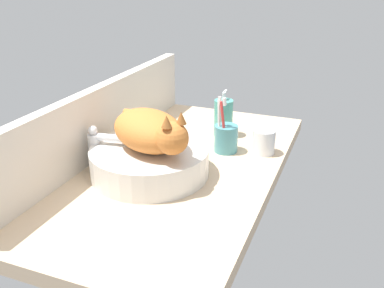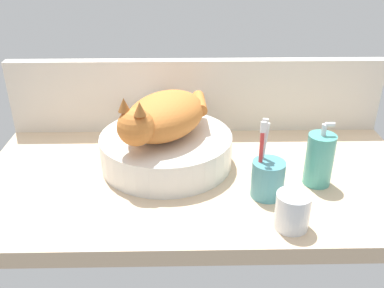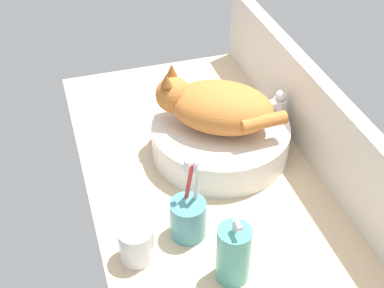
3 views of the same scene
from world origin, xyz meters
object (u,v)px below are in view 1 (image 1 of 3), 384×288
at_px(faucet, 98,146).
at_px(soap_dispenser, 223,118).
at_px(toothbrush_cup, 226,138).
at_px(cat, 151,131).
at_px(sink_basin, 150,161).
at_px(water_glass, 264,143).

relative_size(faucet, soap_dispenser, 0.84).
bearing_deg(toothbrush_cup, cat, 149.65).
height_order(sink_basin, faucet, faucet).
distance_m(soap_dispenser, toothbrush_cup, 0.14).
height_order(sink_basin, cat, cat).
bearing_deg(water_glass, faucet, 124.30).
distance_m(soap_dispenser, water_glass, 0.20).
relative_size(sink_basin, faucet, 2.51).
height_order(soap_dispenser, water_glass, soap_dispenser).
distance_m(sink_basin, water_glass, 0.38).
relative_size(sink_basin, cat, 1.13).
bearing_deg(cat, faucet, 96.04).
xyz_separation_m(toothbrush_cup, water_glass, (0.03, -0.12, -0.01)).
xyz_separation_m(cat, toothbrush_cup, (0.24, -0.14, -0.09)).
bearing_deg(faucet, sink_basin, -81.12).
bearing_deg(toothbrush_cup, water_glass, -75.24).
xyz_separation_m(faucet, water_glass, (0.29, -0.43, -0.04)).
bearing_deg(soap_dispenser, cat, 166.20).
height_order(faucet, toothbrush_cup, toothbrush_cup).
bearing_deg(water_glass, cat, 136.48).
bearing_deg(soap_dispenser, toothbrush_cup, -159.05).
relative_size(sink_basin, soap_dispenser, 2.10).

